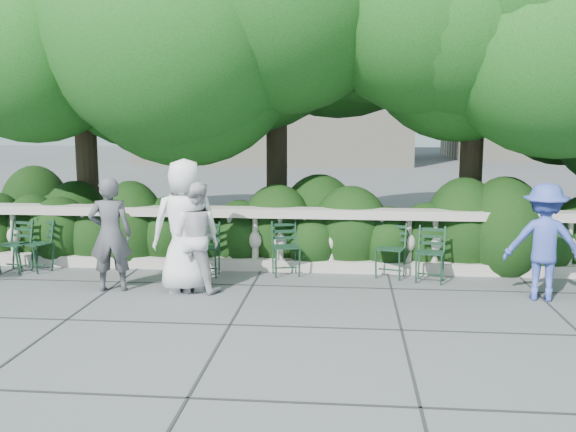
# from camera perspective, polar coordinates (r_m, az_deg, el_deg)

# --- Properties ---
(ground) EXTENTS (90.00, 90.00, 0.00)m
(ground) POSITION_cam_1_polar(r_m,az_deg,el_deg) (8.56, -0.64, -7.66)
(ground) COLOR #484A4F
(ground) RESTS_ON ground
(balustrade) EXTENTS (12.00, 0.44, 1.00)m
(balustrade) POSITION_cam_1_polar(r_m,az_deg,el_deg) (10.19, 0.43, -2.17)
(balustrade) COLOR #9E998E
(balustrade) RESTS_ON ground
(shrub_hedge) EXTENTS (15.00, 2.60, 1.70)m
(shrub_hedge) POSITION_cam_1_polar(r_m,az_deg,el_deg) (11.46, 0.95, -3.42)
(shrub_hedge) COLOR black
(shrub_hedge) RESTS_ON ground
(tree_canopy) EXTENTS (15.04, 6.52, 6.78)m
(tree_canopy) POSITION_cam_1_polar(r_m,az_deg,el_deg) (11.46, 4.64, 16.47)
(tree_canopy) COLOR #3F3023
(tree_canopy) RESTS_ON ground
(chair_a) EXTENTS (0.59, 0.61, 0.84)m
(chair_a) POSITION_cam_1_polar(r_m,az_deg,el_deg) (10.88, -21.98, -4.74)
(chair_a) COLOR black
(chair_a) RESTS_ON ground
(chair_b) EXTENTS (0.53, 0.56, 0.84)m
(chair_b) POSITION_cam_1_polar(r_m,az_deg,el_deg) (10.92, -23.48, -4.77)
(chair_b) COLOR black
(chair_b) RESTS_ON ground
(chair_c) EXTENTS (0.46, 0.50, 0.84)m
(chair_c) POSITION_cam_1_polar(r_m,az_deg,el_deg) (9.87, -7.45, -5.50)
(chair_c) COLOR black
(chair_c) RESTS_ON ground
(chair_d) EXTENTS (0.55, 0.58, 0.84)m
(chair_d) POSITION_cam_1_polar(r_m,az_deg,el_deg) (9.83, -0.05, -5.48)
(chair_d) COLOR black
(chair_d) RESTS_ON ground
(chair_e) EXTENTS (0.56, 0.59, 0.84)m
(chair_e) POSITION_cam_1_polar(r_m,az_deg,el_deg) (9.82, 8.85, -5.61)
(chair_e) COLOR black
(chair_e) RESTS_ON ground
(chair_f) EXTENTS (0.53, 0.56, 0.84)m
(chair_f) POSITION_cam_1_polar(r_m,az_deg,el_deg) (9.65, 12.36, -5.96)
(chair_f) COLOR black
(chair_f) RESTS_ON ground
(person_businessman) EXTENTS (1.04, 0.83, 1.86)m
(person_businessman) POSITION_cam_1_polar(r_m,az_deg,el_deg) (9.01, -9.11, -0.84)
(person_businessman) COLOR silver
(person_businessman) RESTS_ON ground
(person_woman_grey) EXTENTS (0.66, 0.51, 1.61)m
(person_woman_grey) POSITION_cam_1_polar(r_m,az_deg,el_deg) (9.28, -15.51, -1.57)
(person_woman_grey) COLOR #45454B
(person_woman_grey) RESTS_ON ground
(person_casual_man) EXTENTS (0.82, 0.67, 1.55)m
(person_casual_man) POSITION_cam_1_polar(r_m,az_deg,el_deg) (9.00, -8.31, -1.84)
(person_casual_man) COLOR silver
(person_casual_man) RESTS_ON ground
(person_older_blue) EXTENTS (1.10, 0.75, 1.57)m
(person_older_blue) POSITION_cam_1_polar(r_m,az_deg,el_deg) (9.17, 21.80, -2.15)
(person_older_blue) COLOR #384CA8
(person_older_blue) RESTS_ON ground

